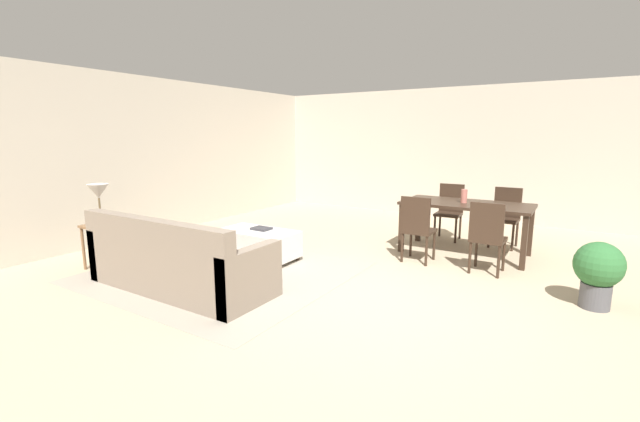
{
  "coord_description": "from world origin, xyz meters",
  "views": [
    {
      "loc": [
        1.87,
        -3.97,
        1.72
      ],
      "look_at": [
        -1.28,
        1.08,
        0.64
      ],
      "focal_mm": 23.43,
      "sensor_mm": 36.0,
      "label": 1
    }
  ],
  "objects_px": {
    "dining_chair_near_right": "(487,234)",
    "ottoman_table": "(258,243)",
    "dining_table": "(466,209)",
    "dining_chair_near_left": "(417,225)",
    "potted_plant": "(598,270)",
    "book_on_ottoman": "(261,229)",
    "side_table": "(102,234)",
    "vase_centerpiece": "(464,196)",
    "couch": "(177,264)",
    "table_lamp": "(98,193)",
    "dining_chair_far_right": "(506,213)",
    "dining_chair_far_left": "(450,208)"
  },
  "relations": [
    {
      "from": "table_lamp",
      "to": "book_on_ottoman",
      "type": "distance_m",
      "value": 2.13
    },
    {
      "from": "side_table",
      "to": "vase_centerpiece",
      "type": "height_order",
      "value": "vase_centerpiece"
    },
    {
      "from": "couch",
      "to": "side_table",
      "type": "distance_m",
      "value": 1.43
    },
    {
      "from": "potted_plant",
      "to": "dining_chair_far_left",
      "type": "bearing_deg",
      "value": 133.82
    },
    {
      "from": "table_lamp",
      "to": "dining_table",
      "type": "distance_m",
      "value": 5.01
    },
    {
      "from": "dining_chair_near_right",
      "to": "ottoman_table",
      "type": "bearing_deg",
      "value": -160.06
    },
    {
      "from": "vase_centerpiece",
      "to": "book_on_ottoman",
      "type": "xyz_separation_m",
      "value": [
        -2.33,
        -1.76,
        -0.42
      ]
    },
    {
      "from": "dining_chair_far_left",
      "to": "dining_chair_far_right",
      "type": "xyz_separation_m",
      "value": [
        0.87,
        -0.02,
        0.0
      ]
    },
    {
      "from": "dining_chair_near_right",
      "to": "potted_plant",
      "type": "height_order",
      "value": "dining_chair_near_right"
    },
    {
      "from": "vase_centerpiece",
      "to": "couch",
      "type": "bearing_deg",
      "value": -126.76
    },
    {
      "from": "dining_chair_far_right",
      "to": "vase_centerpiece",
      "type": "relative_size",
      "value": 4.67
    },
    {
      "from": "dining_chair_far_left",
      "to": "potted_plant",
      "type": "relative_size",
      "value": 1.34
    },
    {
      "from": "dining_table",
      "to": "dining_chair_far_right",
      "type": "bearing_deg",
      "value": 61.43
    },
    {
      "from": "dining_chair_near_left",
      "to": "vase_centerpiece",
      "type": "xyz_separation_m",
      "value": [
        0.42,
        0.78,
        0.34
      ]
    },
    {
      "from": "table_lamp",
      "to": "ottoman_table",
      "type": "bearing_deg",
      "value": 43.36
    },
    {
      "from": "book_on_ottoman",
      "to": "vase_centerpiece",
      "type": "bearing_deg",
      "value": 37.03
    },
    {
      "from": "dining_chair_near_right",
      "to": "dining_chair_far_left",
      "type": "distance_m",
      "value": 1.84
    },
    {
      "from": "dining_chair_far_left",
      "to": "potted_plant",
      "type": "xyz_separation_m",
      "value": [
        2.04,
        -2.13,
        -0.12
      ]
    },
    {
      "from": "couch",
      "to": "dining_chair_far_right",
      "type": "relative_size",
      "value": 2.44
    },
    {
      "from": "side_table",
      "to": "dining_chair_near_right",
      "type": "bearing_deg",
      "value": 29.26
    },
    {
      "from": "dining_chair_far_right",
      "to": "book_on_ottoman",
      "type": "height_order",
      "value": "dining_chair_far_right"
    },
    {
      "from": "couch",
      "to": "table_lamp",
      "type": "relative_size",
      "value": 4.28
    },
    {
      "from": "book_on_ottoman",
      "to": "couch",
      "type": "bearing_deg",
      "value": -91.85
    },
    {
      "from": "table_lamp",
      "to": "dining_chair_near_left",
      "type": "height_order",
      "value": "table_lamp"
    },
    {
      "from": "couch",
      "to": "dining_table",
      "type": "xyz_separation_m",
      "value": [
        2.41,
        3.19,
        0.38
      ]
    },
    {
      "from": "dining_chair_near_left",
      "to": "potted_plant",
      "type": "bearing_deg",
      "value": -14.34
    },
    {
      "from": "dining_chair_near_right",
      "to": "potted_plant",
      "type": "distance_m",
      "value": 1.27
    },
    {
      "from": "table_lamp",
      "to": "dining_chair_far_right",
      "type": "bearing_deg",
      "value": 43.11
    },
    {
      "from": "table_lamp",
      "to": "vase_centerpiece",
      "type": "xyz_separation_m",
      "value": [
        3.8,
        3.19,
        -0.14
      ]
    },
    {
      "from": "dining_table",
      "to": "dining_chair_near_right",
      "type": "bearing_deg",
      "value": -60.86
    },
    {
      "from": "dining_chair_near_left",
      "to": "side_table",
      "type": "bearing_deg",
      "value": -144.54
    },
    {
      "from": "side_table",
      "to": "book_on_ottoman",
      "type": "xyz_separation_m",
      "value": [
        1.47,
        1.43,
        -0.03
      ]
    },
    {
      "from": "side_table",
      "to": "potted_plant",
      "type": "height_order",
      "value": "potted_plant"
    },
    {
      "from": "vase_centerpiece",
      "to": "book_on_ottoman",
      "type": "relative_size",
      "value": 0.76
    },
    {
      "from": "side_table",
      "to": "dining_table",
      "type": "distance_m",
      "value": 5.0
    },
    {
      "from": "side_table",
      "to": "book_on_ottoman",
      "type": "bearing_deg",
      "value": 44.31
    },
    {
      "from": "couch",
      "to": "dining_chair_far_left",
      "type": "height_order",
      "value": "dining_chair_far_left"
    },
    {
      "from": "table_lamp",
      "to": "dining_chair_far_right",
      "type": "height_order",
      "value": "table_lamp"
    },
    {
      "from": "couch",
      "to": "dining_chair_near_right",
      "type": "xyz_separation_m",
      "value": [
        2.86,
        2.39,
        0.23
      ]
    },
    {
      "from": "ottoman_table",
      "to": "book_on_ottoman",
      "type": "distance_m",
      "value": 0.21
    },
    {
      "from": "dining_table",
      "to": "dining_chair_near_left",
      "type": "bearing_deg",
      "value": -119.72
    },
    {
      "from": "dining_chair_near_left",
      "to": "book_on_ottoman",
      "type": "xyz_separation_m",
      "value": [
        -1.91,
        -0.98,
        -0.08
      ]
    },
    {
      "from": "couch",
      "to": "table_lamp",
      "type": "height_order",
      "value": "table_lamp"
    },
    {
      "from": "dining_chair_near_left",
      "to": "potted_plant",
      "type": "relative_size",
      "value": 1.34
    },
    {
      "from": "dining_table",
      "to": "vase_centerpiece",
      "type": "relative_size",
      "value": 9.03
    },
    {
      "from": "dining_table",
      "to": "dining_chair_far_left",
      "type": "relative_size",
      "value": 1.93
    },
    {
      "from": "dining_chair_far_left",
      "to": "book_on_ottoman",
      "type": "distance_m",
      "value": 3.22
    },
    {
      "from": "dining_chair_near_right",
      "to": "dining_chair_far_right",
      "type": "xyz_separation_m",
      "value": [
        -0.02,
        1.59,
        0.0
      ]
    },
    {
      "from": "table_lamp",
      "to": "potted_plant",
      "type": "distance_m",
      "value": 5.79
    },
    {
      "from": "ottoman_table",
      "to": "dining_chair_far_right",
      "type": "relative_size",
      "value": 1.2
    }
  ]
}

